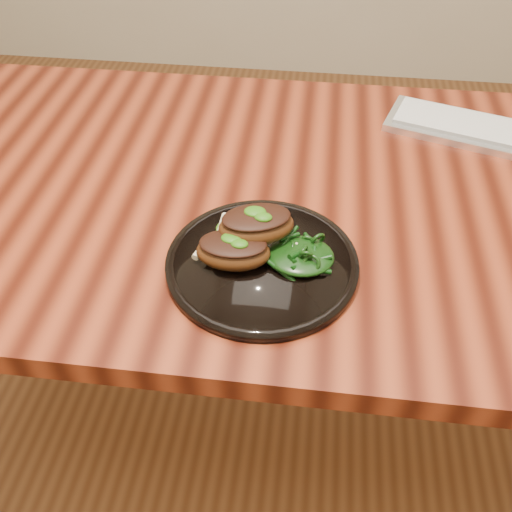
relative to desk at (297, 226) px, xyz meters
The scene contains 7 objects.
desk is the anchor object (origin of this frame).
plate 0.22m from the desk, 101.75° to the right, with size 0.28×0.28×0.02m.
lamb_chop_front 0.26m from the desk, 111.60° to the right, with size 0.12×0.08×0.05m.
lamb_chop_back 0.23m from the desk, 107.67° to the right, with size 0.13×0.10×0.05m.
herb_smear 0.19m from the desk, 119.16° to the right, with size 0.09×0.06×0.01m, color #184C08.
greens_heap 0.23m from the desk, 85.71° to the right, with size 0.10×0.09×0.04m.
keyboard 0.44m from the desk, 28.98° to the left, with size 0.45×0.26×0.02m.
Camera 1 is at (0.02, -0.79, 1.35)m, focal length 40.00 mm.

